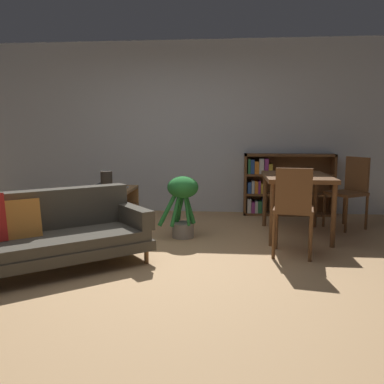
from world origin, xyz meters
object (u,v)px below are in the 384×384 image
object	(u,v)px
open_laptop	(114,188)
dining_table	(297,182)
potted_floor_plant	(183,199)
dining_chair_near	(350,188)
fabric_couch	(39,233)
bookshelf	(282,184)
media_console	(114,211)
desk_speaker	(107,182)
dining_chair_far	(293,206)

from	to	relation	value
open_laptop	dining_table	distance (m)	2.35
potted_floor_plant	dining_chair_near	xyz separation A→B (m)	(2.18, 0.73, 0.06)
fabric_couch	dining_table	size ratio (longest dim) A/B	1.78
dining_table	bookshelf	distance (m)	1.37
dining_table	fabric_couch	bearing A→B (deg)	-149.55
media_console	bookshelf	distance (m)	2.66
media_console	dining_chair_near	size ratio (longest dim) A/B	1.19
desk_speaker	bookshelf	xyz separation A→B (m)	(2.32, 1.55, -0.20)
open_laptop	potted_floor_plant	world-z (taller)	potted_floor_plant
dining_table	bookshelf	xyz separation A→B (m)	(-0.01, 1.35, -0.20)
potted_floor_plant	dining_chair_near	bearing A→B (deg)	18.54
open_laptop	bookshelf	size ratio (longest dim) A/B	0.29
dining_chair_far	media_console	bearing A→B (deg)	156.41
desk_speaker	media_console	bearing A→B (deg)	84.66
fabric_couch	dining_chair_near	distance (m)	3.95
desk_speaker	dining_table	distance (m)	2.34
open_laptop	dining_chair_near	size ratio (longest dim) A/B	0.42
fabric_couch	dining_table	distance (m)	3.02
fabric_couch	dining_chair_far	size ratio (longest dim) A/B	2.10
media_console	dining_chair_far	bearing A→B (deg)	-23.59
dining_chair_near	dining_table	bearing A→B (deg)	-147.04
media_console	dining_table	bearing A→B (deg)	-0.70
media_console	desk_speaker	size ratio (longest dim) A/B	4.19
desk_speaker	potted_floor_plant	bearing A→B (deg)	-1.24
potted_floor_plant	dining_chair_far	bearing A→B (deg)	-29.57
media_console	dining_table	size ratio (longest dim) A/B	1.03
desk_speaker	dining_chair_far	world-z (taller)	dining_chair_far
open_laptop	dining_chair_far	xyz separation A→B (m)	(2.18, -1.06, -0.02)
dining_chair_near	media_console	bearing A→B (deg)	-171.12
desk_speaker	dining_chair_far	bearing A→B (deg)	-18.19
desk_speaker	potted_floor_plant	world-z (taller)	desk_speaker
potted_floor_plant	bookshelf	world-z (taller)	bookshelf
dining_chair_near	open_laptop	bearing A→B (deg)	-173.36
open_laptop	desk_speaker	bearing A→B (deg)	-88.23
open_laptop	desk_speaker	world-z (taller)	desk_speaker
media_console	dining_chair_far	xyz separation A→B (m)	(2.15, -0.94, 0.27)
dining_chair_near	bookshelf	world-z (taller)	dining_chair_near
media_console	potted_floor_plant	distance (m)	0.98
desk_speaker	dining_chair_near	size ratio (longest dim) A/B	0.28
desk_speaker	dining_chair_far	size ratio (longest dim) A/B	0.29
open_laptop	fabric_couch	bearing A→B (deg)	-98.38
desk_speaker	dining_chair_near	bearing A→B (deg)	12.79
media_console	open_laptop	size ratio (longest dim) A/B	2.81
media_console	dining_table	xyz separation A→B (m)	(2.31, -0.03, 0.40)
potted_floor_plant	fabric_couch	bearing A→B (deg)	-132.70
open_laptop	desk_speaker	xyz separation A→B (m)	(0.01, -0.34, 0.12)
dining_chair_near	fabric_couch	bearing A→B (deg)	-148.95
dining_chair_far	potted_floor_plant	bearing A→B (deg)	150.43
open_laptop	bookshelf	xyz separation A→B (m)	(2.33, 1.20, -0.08)
fabric_couch	open_laptop	distance (m)	1.70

